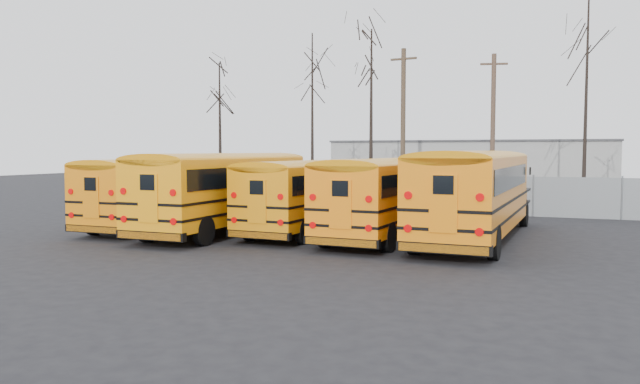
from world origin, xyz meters
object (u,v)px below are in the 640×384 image
at_px(bus_d, 389,190).
at_px(utility_pole_right, 493,128).
at_px(bus_b, 228,185).
at_px(utility_pole_left, 403,124).
at_px(bus_e, 475,187).
at_px(bus_a, 169,186).
at_px(bus_c, 316,189).

height_order(bus_d, utility_pole_right, utility_pole_right).
bearing_deg(utility_pole_right, bus_b, -131.05).
bearing_deg(utility_pole_left, bus_e, -59.34).
distance_m(bus_b, bus_e, 9.75).
bearing_deg(bus_b, bus_a, 171.23).
relative_size(bus_b, bus_d, 1.05).
xyz_separation_m(bus_a, utility_pole_left, (6.19, 16.07, 3.21)).
bearing_deg(bus_d, bus_e, 4.24).
distance_m(bus_c, utility_pole_right, 16.86).
relative_size(bus_a, utility_pole_right, 1.18).
distance_m(bus_b, utility_pole_right, 19.28).
distance_m(bus_a, bus_b, 3.27).
distance_m(bus_e, utility_pole_left, 17.21).
bearing_deg(bus_b, utility_pole_left, 79.93).
height_order(bus_a, utility_pole_right, utility_pole_right).
bearing_deg(bus_b, bus_d, 8.09).
distance_m(bus_a, bus_d, 9.74).
bearing_deg(bus_e, utility_pole_right, 96.00).
xyz_separation_m(bus_d, bus_e, (3.19, 0.11, 0.17)).
height_order(bus_e, utility_pole_left, utility_pole_left).
bearing_deg(utility_pole_right, bus_e, -100.34).
xyz_separation_m(bus_b, bus_e, (9.69, 1.02, 0.06)).
bearing_deg(utility_pole_left, bus_c, -81.46).
bearing_deg(utility_pole_right, bus_a, -139.89).
relative_size(bus_e, utility_pole_right, 1.32).
xyz_separation_m(bus_c, utility_pole_left, (-0.34, 15.24, 3.24)).
xyz_separation_m(bus_c, bus_e, (6.39, -0.31, 0.23)).
relative_size(bus_d, utility_pole_left, 1.14).
bearing_deg(bus_a, utility_pole_left, 68.63).
height_order(bus_a, bus_c, bus_a).
distance_m(bus_a, utility_pole_left, 17.51).
distance_m(bus_b, bus_c, 3.57).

